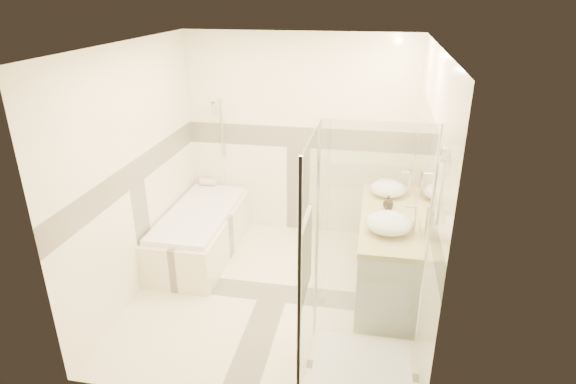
% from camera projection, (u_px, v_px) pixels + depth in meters
% --- Properties ---
extents(room, '(2.82, 3.02, 2.52)m').
position_uv_depth(room, '(279.00, 181.00, 4.55)').
color(room, '#F4E7C2').
rests_on(room, ground).
extents(bathtub, '(0.75, 1.70, 0.56)m').
position_uv_depth(bathtub, '(201.00, 230.00, 5.68)').
color(bathtub, '#F9ECC7').
rests_on(bathtub, ground).
extents(vanity, '(0.58, 1.62, 0.85)m').
position_uv_depth(vanity, '(387.00, 253.00, 4.95)').
color(vanity, white).
rests_on(vanity, ground).
extents(shower_enclosure, '(0.96, 0.93, 2.04)m').
position_uv_depth(shower_enclosure, '(351.00, 320.00, 3.82)').
color(shower_enclosure, '#F9ECC7').
rests_on(shower_enclosure, ground).
extents(vessel_sink_near, '(0.39, 0.39, 0.16)m').
position_uv_depth(vessel_sink_near, '(388.00, 188.00, 5.24)').
color(vessel_sink_near, white).
rests_on(vessel_sink_near, vanity).
extents(vessel_sink_far, '(0.44, 0.44, 0.18)m').
position_uv_depth(vessel_sink_far, '(389.00, 223.00, 4.45)').
color(vessel_sink_far, white).
rests_on(vessel_sink_far, vanity).
extents(faucet_near, '(0.12, 0.03, 0.30)m').
position_uv_depth(faucet_near, '(409.00, 182.00, 5.17)').
color(faucet_near, silver).
rests_on(faucet_near, vanity).
extents(faucet_far, '(0.12, 0.03, 0.29)m').
position_uv_depth(faucet_far, '(414.00, 217.00, 4.38)').
color(faucet_far, silver).
rests_on(faucet_far, vanity).
extents(amenity_bottle_a, '(0.06, 0.07, 0.14)m').
position_uv_depth(amenity_bottle_a, '(388.00, 208.00, 4.79)').
color(amenity_bottle_a, black).
rests_on(amenity_bottle_a, vanity).
extents(amenity_bottle_b, '(0.13, 0.13, 0.14)m').
position_uv_depth(amenity_bottle_b, '(388.00, 202.00, 4.92)').
color(amenity_bottle_b, black).
rests_on(amenity_bottle_b, vanity).
extents(folded_towels, '(0.19, 0.27, 0.08)m').
position_uv_depth(folded_towels, '(388.00, 186.00, 5.41)').
color(folded_towels, white).
rests_on(folded_towels, vanity).
extents(rolled_towel, '(0.21, 0.09, 0.09)m').
position_uv_depth(rolled_towel, '(208.00, 182.00, 6.28)').
color(rolled_towel, white).
rests_on(rolled_towel, bathtub).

